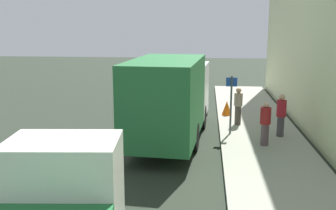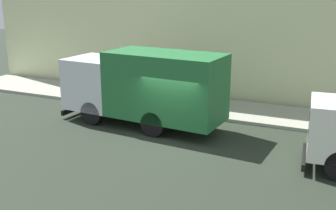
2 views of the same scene
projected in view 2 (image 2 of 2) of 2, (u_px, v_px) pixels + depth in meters
name	position (u px, v px, depth m)	size (l,w,h in m)	color
ground	(171.00, 139.00, 16.88)	(80.00, 80.00, 0.00)	#262E23
sidewalk	(208.00, 107.00, 20.93)	(3.29, 30.00, 0.15)	#9EA08F
large_utility_truck	(144.00, 86.00, 18.00)	(2.90, 7.54, 3.31)	silver
pedestrian_walking	(188.00, 88.00, 21.05)	(0.54, 0.54, 1.62)	#56444B
pedestrian_standing	(129.00, 85.00, 21.54)	(0.51, 0.51, 1.66)	#564B45
pedestrian_third	(171.00, 81.00, 22.22)	(0.52, 0.52, 1.70)	#474048
traffic_cone_orange	(96.00, 93.00, 22.06)	(0.49, 0.49, 0.70)	orange
street_sign_post	(152.00, 79.00, 20.44)	(0.44, 0.08, 2.37)	#4C5156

